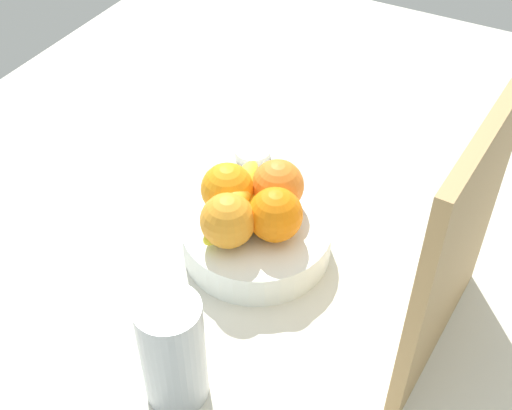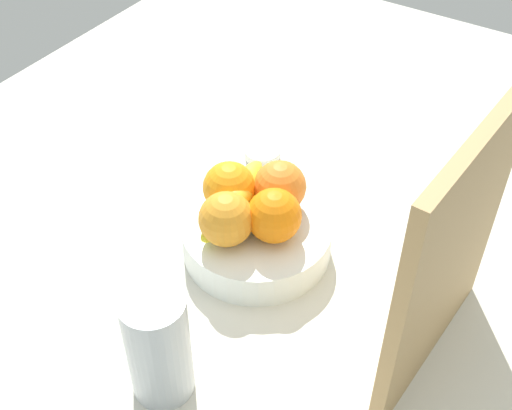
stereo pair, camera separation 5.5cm
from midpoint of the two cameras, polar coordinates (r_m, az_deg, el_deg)
ground_plane at (r=104.82cm, az=-1.81°, el=-4.90°), size 180.00×140.00×3.00cm
fruit_bowl at (r=102.70cm, az=-1.53°, el=-2.79°), size 22.46×22.46×5.33cm
orange_front_left at (r=96.54cm, az=-0.00°, el=-0.87°), size 7.99×7.99×7.99cm
orange_front_right at (r=101.28cm, az=0.27°, el=1.60°), size 7.99×7.99×7.99cm
orange_center at (r=100.92cm, az=-3.97°, el=1.30°), size 7.99×7.99×7.99cm
orange_back_left at (r=95.89cm, az=-4.02°, el=-1.37°), size 7.99×7.99×7.99cm
banana_bunch at (r=99.81cm, az=-3.09°, el=0.10°), size 17.59×7.04×6.20cm
cutting_board at (r=82.66cm, az=14.76°, el=-3.46°), size 28.06×3.60×36.00cm
thermos_tumbler at (r=83.39cm, az=-8.90°, el=-12.13°), size 7.87×7.87×16.45cm
jar_lid at (r=121.11cm, az=-1.58°, el=4.32°), size 6.33×6.33×1.70cm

